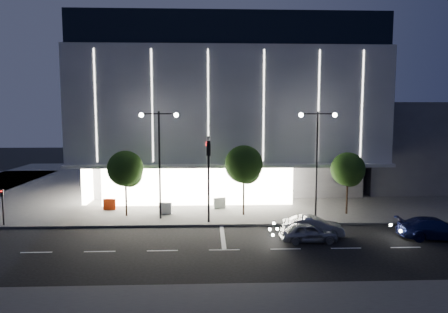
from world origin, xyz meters
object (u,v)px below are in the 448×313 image
street_lamp_west (159,149)px  car_third (435,228)px  tree_left (126,171)px  tree_right (348,171)px  traffic_mast (209,164)px  tree_mid (244,166)px  street_lamp_east (317,148)px  ped_signal_far (3,203)px  car_second (313,226)px  barrier_a (109,204)px  barrier_d (220,203)px  barrier_b (165,208)px  car_lead (308,232)px

street_lamp_west → car_third: bearing=-16.0°
tree_left → tree_right: (19.00, -0.00, -0.15)m
traffic_mast → car_third: 16.82m
tree_mid → tree_right: tree_mid is taller
street_lamp_east → tree_right: bearing=18.6°
ped_signal_far → tree_left: tree_left is taller
street_lamp_west → tree_right: 16.19m
car_second → barrier_a: car_second is taller
tree_left → barrier_d: 8.97m
street_lamp_east → barrier_b: size_ratio=8.18×
street_lamp_west → barrier_a: 7.98m
tree_mid → car_second: tree_mid is taller
tree_left → car_lead: size_ratio=1.46×
tree_right → traffic_mast: bearing=-163.0°
tree_right → car_second: tree_right is taller
car_lead → barrier_a: size_ratio=3.57×
traffic_mast → tree_mid: 4.82m
ped_signal_far → car_second: (23.51, -3.29, -1.18)m
car_lead → barrier_d: bearing=30.0°
barrier_a → traffic_mast: bearing=-31.3°
traffic_mast → barrier_a: bearing=146.6°
tree_right → barrier_b: size_ratio=5.01×
traffic_mast → street_lamp_west: street_lamp_west is taller
car_third → barrier_a: car_third is taller
tree_left → street_lamp_east: bearing=-3.7°
tree_right → barrier_a: tree_right is taller
car_second → street_lamp_east: bearing=-9.7°
traffic_mast → tree_left: bearing=152.2°
street_lamp_east → barrier_b: bearing=173.4°
car_third → street_lamp_east: bearing=55.5°
car_third → tree_left: bearing=78.6°
ped_signal_far → barrier_b: size_ratio=2.73×
traffic_mast → tree_left: traffic_mast is taller
street_lamp_east → barrier_d: size_ratio=8.18×
car_lead → ped_signal_far: bearing=76.9°
street_lamp_east → car_second: street_lamp_east is taller
car_second → car_third: bearing=-88.7°
tree_mid → car_third: bearing=-27.6°
car_second → barrier_b: car_second is taller
street_lamp_east → ped_signal_far: bearing=-176.6°
traffic_mast → street_lamp_east: street_lamp_east is taller
tree_left → tree_mid: (10.00, 0.00, 0.30)m
ped_signal_far → street_lamp_west: bearing=7.1°
tree_left → barrier_b: (3.23, 0.46, -3.38)m
tree_right → barrier_a: 21.38m
street_lamp_west → car_second: (11.51, -4.79, -5.25)m
tree_mid → car_second: 8.18m
car_lead → tree_right: bearing=-37.9°
barrier_d → car_lead: bearing=-73.1°
tree_mid → tree_right: 9.01m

